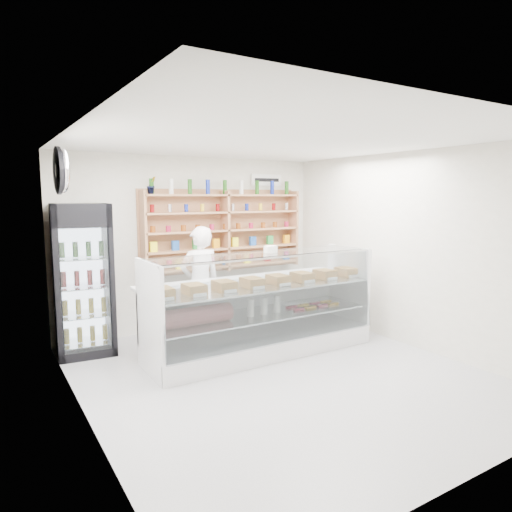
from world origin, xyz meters
TOP-DOWN VIEW (x-y plane):
  - room at (0.00, 0.00)m, footprint 5.00×5.00m
  - display_counter at (0.23, 0.79)m, footprint 3.22×0.96m
  - shop_worker at (-0.26, 1.72)m, footprint 0.63×0.41m
  - drinks_cooler at (-1.85, 2.05)m, footprint 0.82×0.80m
  - wall_shelving at (0.50, 2.34)m, footprint 2.84×0.28m
  - potted_plant at (-0.75, 2.34)m, footprint 0.18×0.16m
  - security_mirror at (-2.17, 1.20)m, footprint 0.15×0.50m
  - wall_sign at (1.40, 2.47)m, footprint 0.62×0.03m

SIDE VIEW (x-z plane):
  - display_counter at x=0.23m, z-range -0.32..1.08m
  - shop_worker at x=-0.26m, z-range 0.00..1.73m
  - drinks_cooler at x=-1.85m, z-range 0.00..2.07m
  - room at x=0.00m, z-range -1.10..3.90m
  - wall_shelving at x=0.50m, z-range 0.93..2.26m
  - potted_plant at x=-0.75m, z-range 2.20..2.46m
  - security_mirror at x=-2.17m, z-range 2.20..2.70m
  - wall_sign at x=1.40m, z-range 2.35..2.55m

